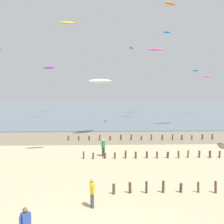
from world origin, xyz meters
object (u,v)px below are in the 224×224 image
(kite_aloft_7, at_px, (170,4))
(kite_aloft_11, at_px, (195,71))
(kite_aloft_3, at_px, (167,32))
(kite_aloft_13, at_px, (156,49))
(person_mid_beach, at_px, (92,192))
(kite_aloft_9, at_px, (100,81))
(kite_aloft_10, at_px, (131,48))
(kite_aloft_4, at_px, (207,76))
(person_far_down_beach, at_px, (103,147))
(kite_aloft_12, at_px, (49,68))
(kite_aloft_5, at_px, (68,23))

(kite_aloft_7, distance_m, kite_aloft_11, 14.45)
(kite_aloft_3, relative_size, kite_aloft_13, 0.64)
(person_mid_beach, xyz_separation_m, kite_aloft_9, (0.20, 20.30, 6.33))
(kite_aloft_10, bearing_deg, kite_aloft_3, 153.18)
(kite_aloft_4, xyz_separation_m, kite_aloft_7, (-10.49, -8.48, 12.36))
(kite_aloft_3, height_order, kite_aloft_11, kite_aloft_3)
(person_mid_beach, relative_size, kite_aloft_11, 0.88)
(kite_aloft_3, bearing_deg, kite_aloft_10, 29.96)
(person_far_down_beach, distance_m, kite_aloft_11, 34.53)
(kite_aloft_3, bearing_deg, kite_aloft_7, 50.02)
(kite_aloft_11, height_order, kite_aloft_13, kite_aloft_13)
(person_mid_beach, distance_m, person_far_down_beach, 10.24)
(kite_aloft_11, height_order, kite_aloft_12, kite_aloft_12)
(kite_aloft_4, relative_size, kite_aloft_5, 0.73)
(kite_aloft_9, xyz_separation_m, kite_aloft_11, (19.03, 17.73, 2.18))
(person_mid_beach, xyz_separation_m, kite_aloft_13, (11.53, 40.74, 13.05))
(person_mid_beach, relative_size, kite_aloft_10, 0.83)
(kite_aloft_13, bearing_deg, person_far_down_beach, 84.97)
(kite_aloft_5, bearing_deg, person_mid_beach, -95.21)
(person_far_down_beach, height_order, kite_aloft_13, kite_aloft_13)
(kite_aloft_5, height_order, kite_aloft_10, kite_aloft_5)
(kite_aloft_5, bearing_deg, kite_aloft_3, -11.33)
(person_mid_beach, distance_m, kite_aloft_7, 39.92)
(person_mid_beach, relative_size, kite_aloft_12, 0.67)
(kite_aloft_7, height_order, kite_aloft_11, kite_aloft_7)
(kite_aloft_7, bearing_deg, kite_aloft_3, 45.15)
(person_far_down_beach, height_order, kite_aloft_7, kite_aloft_7)
(kite_aloft_9, xyz_separation_m, kite_aloft_10, (4.94, 8.08, 5.38))
(person_far_down_beach, xyz_separation_m, kite_aloft_4, (22.16, 30.64, 7.49))
(kite_aloft_3, relative_size, kite_aloft_7, 0.78)
(kite_aloft_10, bearing_deg, kite_aloft_11, 128.83)
(person_mid_beach, bearing_deg, kite_aloft_10, 79.74)
(kite_aloft_11, bearing_deg, person_mid_beach, -155.61)
(person_far_down_beach, bearing_deg, kite_aloft_12, 112.26)
(kite_aloft_3, relative_size, kite_aloft_4, 0.86)
(person_far_down_beach, height_order, kite_aloft_10, kite_aloft_10)
(kite_aloft_11, bearing_deg, kite_aloft_13, 121.77)
(kite_aloft_13, bearing_deg, kite_aloft_4, -164.74)
(kite_aloft_4, height_order, kite_aloft_13, kite_aloft_13)
(kite_aloft_3, distance_m, kite_aloft_11, 11.43)
(kite_aloft_9, bearing_deg, kite_aloft_3, -153.75)
(kite_aloft_5, bearing_deg, kite_aloft_9, -86.63)
(person_far_down_beach, distance_m, kite_aloft_4, 38.55)
(kite_aloft_5, xyz_separation_m, kite_aloft_11, (26.27, -4.63, -10.25))
(kite_aloft_3, xyz_separation_m, kite_aloft_9, (-14.34, -23.59, -10.80))
(person_mid_beach, relative_size, kite_aloft_7, 0.66)
(kite_aloft_4, distance_m, kite_aloft_12, 33.04)
(kite_aloft_5, height_order, kite_aloft_9, kite_aloft_5)
(person_far_down_beach, bearing_deg, kite_aloft_7, 62.24)
(kite_aloft_12, relative_size, kite_aloft_13, 0.81)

